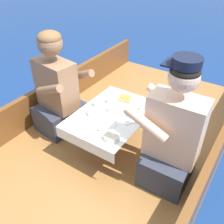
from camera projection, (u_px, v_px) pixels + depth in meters
ground_plane at (113, 162)px, 2.59m from camera, size 60.00×60.00×0.00m
boat_deck at (113, 152)px, 2.51m from camera, size 1.84×3.48×0.27m
gunwale_port at (46, 100)px, 2.74m from camera, size 0.06×3.48×0.35m
gunwale_starboard at (209, 169)px, 1.93m from camera, size 0.06×3.48×0.35m
cockpit_table at (112, 117)px, 2.23m from camera, size 0.58×0.82×0.36m
person_port at (57, 92)px, 2.40m from camera, size 0.56×0.50×1.01m
person_starboard at (172, 137)px, 1.85m from camera, size 0.53×0.45×1.06m
plate_sandwich at (125, 101)px, 2.37m from camera, size 0.19×0.19×0.01m
plate_bread at (105, 124)px, 2.09m from camera, size 0.20×0.20×0.01m
sandwich at (125, 99)px, 2.36m from camera, size 0.13×0.11×0.05m
bowl_port_near at (94, 112)px, 2.20m from camera, size 0.12×0.12×0.04m
bowl_starboard_near at (112, 136)px, 1.93m from camera, size 0.13×0.13×0.04m
coffee_cup_port at (98, 103)px, 2.31m from camera, size 0.11×0.08×0.05m
coffee_cup_starboard at (112, 108)px, 2.23m from camera, size 0.09×0.07×0.07m
coffee_cup_center at (143, 107)px, 2.25m from camera, size 0.09×0.06×0.06m
tin_can at (110, 100)px, 2.35m from camera, size 0.07×0.07×0.05m
utensil_spoon_port at (135, 107)px, 2.30m from camera, size 0.04×0.17×0.01m
utensil_spoon_starboard at (123, 107)px, 2.30m from camera, size 0.04×0.17×0.01m
utensil_fork_port at (95, 134)px, 1.99m from camera, size 0.03×0.17×0.00m
utensil_knife_starboard at (135, 123)px, 2.10m from camera, size 0.10×0.15×0.00m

